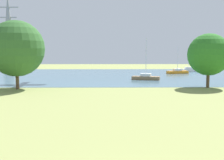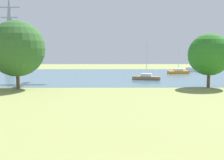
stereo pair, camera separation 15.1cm
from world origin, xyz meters
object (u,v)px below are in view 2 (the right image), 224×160
sailboat_orange (178,72)px  sailboat_brown (146,77)px  tree_west_near (209,55)px  sailboat_white (190,70)px  electricity_pylon (10,30)px  tree_east_near (17,49)px

sailboat_orange → sailboat_brown: sailboat_brown is taller
tree_west_near → sailboat_white: bearing=78.7°
tree_west_near → electricity_pylon: (-43.88, 47.58, 6.85)m
sailboat_brown → tree_east_near: bearing=-147.4°
sailboat_orange → sailboat_white: bearing=55.9°
sailboat_brown → tree_east_near: 22.48m
tree_west_near → tree_east_near: bearing=-176.7°
electricity_pylon → sailboat_brown: bearing=-45.4°
sailboat_orange → tree_west_near: (-1.76, -24.19, 4.06)m
sailboat_white → sailboat_brown: size_ratio=0.79×
tree_east_near → tree_west_near: (25.67, 1.46, -0.80)m
sailboat_orange → sailboat_brown: size_ratio=0.84×
tree_west_near → sailboat_brown: bearing=124.7°
electricity_pylon → sailboat_white: bearing=-18.7°
sailboat_white → sailboat_brown: (-13.34, -20.29, 0.02)m
tree_east_near → tree_west_near: size_ratio=1.21×
sailboat_brown → tree_west_near: 13.25m
tree_west_near → sailboat_orange: bearing=85.8°
sailboat_white → tree_east_near: (-31.83, -32.14, 4.86)m
sailboat_brown → sailboat_orange: bearing=57.1°
sailboat_white → electricity_pylon: 53.93m
tree_west_near → electricity_pylon: electricity_pylon is taller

